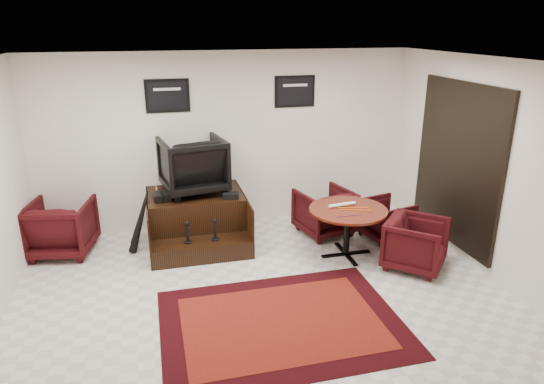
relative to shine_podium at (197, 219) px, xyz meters
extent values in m
plane|color=silver|center=(0.61, -1.90, -0.34)|extent=(6.00, 6.00, 0.00)
cube|color=silver|center=(0.61, 0.60, 1.06)|extent=(6.00, 0.02, 2.80)
cube|color=silver|center=(0.61, -4.40, 1.06)|extent=(6.00, 0.02, 2.80)
cube|color=silver|center=(3.61, -1.90, 1.06)|extent=(0.02, 5.00, 2.80)
cube|color=white|center=(0.61, -1.90, 2.46)|extent=(6.00, 5.00, 0.02)
cube|color=black|center=(3.58, -1.20, 0.96)|extent=(0.05, 1.90, 2.30)
cube|color=black|center=(3.57, -1.20, 0.96)|extent=(0.02, 1.72, 2.12)
cube|color=black|center=(3.58, -1.20, 0.96)|extent=(0.03, 0.05, 2.12)
cube|color=black|center=(-0.29, 0.58, 1.81)|extent=(0.66, 0.03, 0.50)
cube|color=black|center=(-0.29, 0.56, 1.81)|extent=(0.58, 0.01, 0.42)
cube|color=silver|center=(-0.29, 0.56, 1.91)|extent=(0.40, 0.00, 0.04)
cube|color=black|center=(1.71, 0.58, 1.81)|extent=(0.66, 0.03, 0.50)
cube|color=black|center=(1.71, 0.56, 1.81)|extent=(0.58, 0.01, 0.42)
cube|color=silver|center=(1.71, 0.56, 1.91)|extent=(0.40, 0.00, 0.04)
cube|color=black|center=(0.68, -2.45, -0.34)|extent=(2.67, 2.00, 0.01)
cube|color=#5C140D|center=(0.68, -2.45, -0.33)|extent=(2.19, 1.53, 0.01)
cube|color=black|center=(0.00, 0.10, 0.03)|extent=(1.43, 1.06, 0.74)
cube|color=black|center=(0.00, -0.65, -0.21)|extent=(1.43, 0.42, 0.27)
cube|color=black|center=(-0.71, -0.11, 0.03)|extent=(0.02, 1.49, 0.74)
cube|color=black|center=(0.71, -0.11, 0.03)|extent=(0.02, 1.49, 0.74)
cylinder|color=black|center=(-0.19, -0.65, -0.07)|extent=(0.11, 0.11, 0.02)
cylinder|color=black|center=(-0.19, -0.65, 0.06)|extent=(0.04, 0.04, 0.24)
sphere|color=black|center=(-0.19, -0.65, 0.22)|extent=(0.07, 0.07, 0.07)
cylinder|color=black|center=(0.19, -0.65, -0.07)|extent=(0.11, 0.11, 0.02)
cylinder|color=black|center=(0.19, -0.65, 0.06)|extent=(0.04, 0.04, 0.24)
sphere|color=black|center=(0.19, -0.65, 0.22)|extent=(0.07, 0.07, 0.07)
imported|color=black|center=(0.00, 0.15, 0.87)|extent=(1.03, 0.98, 0.93)
cube|color=black|center=(-0.56, -0.10, 0.46)|extent=(0.14, 0.31, 0.11)
cube|color=black|center=(-0.44, -0.09, 0.46)|extent=(0.14, 0.31, 0.11)
cube|color=black|center=(0.49, -0.28, 0.44)|extent=(0.26, 0.20, 0.08)
imported|color=black|center=(-1.94, 0.04, 0.09)|extent=(0.98, 0.93, 0.87)
cylinder|color=#421109|center=(2.03, -1.05, 0.36)|extent=(1.10, 1.10, 0.03)
cylinder|color=black|center=(2.03, -1.05, 0.02)|extent=(0.09, 0.09, 0.65)
cube|color=black|center=(2.03, -1.05, -0.33)|extent=(0.74, 0.06, 0.03)
cube|color=black|center=(2.03, -1.05, -0.33)|extent=(0.06, 0.74, 0.03)
imported|color=black|center=(1.99, -0.23, 0.06)|extent=(0.93, 0.89, 0.80)
imported|color=black|center=(2.85, -0.64, 0.00)|extent=(0.76, 0.79, 0.69)
imported|color=black|center=(2.79, -1.63, 0.04)|extent=(1.03, 1.03, 0.77)
cylinder|color=white|center=(1.98, -0.94, 0.40)|extent=(0.42, 0.10, 0.05)
cylinder|color=orange|center=(2.11, -1.14, 0.38)|extent=(0.43, 0.17, 0.01)
cylinder|color=orange|center=(2.11, -1.04, 0.38)|extent=(0.44, 0.11, 0.01)
cylinder|color=#4C1933|center=(1.81, -1.31, 0.38)|extent=(0.10, 0.02, 0.01)
cylinder|color=#4C1933|center=(1.87, -1.31, 0.38)|extent=(0.10, 0.02, 0.01)
cylinder|color=#4C1933|center=(1.93, -1.31, 0.38)|extent=(0.10, 0.02, 0.01)
cylinder|color=#4C1933|center=(1.99, -1.31, 0.38)|extent=(0.10, 0.02, 0.01)
cylinder|color=#4C1933|center=(2.05, -1.31, 0.38)|extent=(0.10, 0.02, 0.01)
camera|label=1|loc=(-0.57, -6.93, 2.85)|focal=32.00mm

